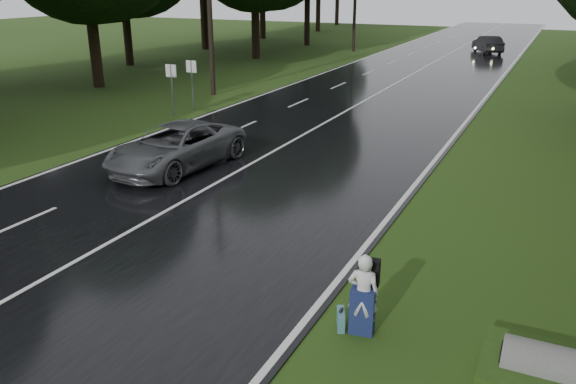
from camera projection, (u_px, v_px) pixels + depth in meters
name	position (u px, v px, depth m)	size (l,w,h in m)	color
ground	(42.00, 282.00, 12.48)	(160.00, 160.00, 0.00)	#284314
road	(352.00, 108.00, 29.41)	(12.00, 140.00, 0.04)	black
lane_center	(352.00, 108.00, 29.41)	(0.12, 140.00, 0.01)	silver
grey_car	(176.00, 147.00, 19.74)	(2.50, 5.42, 1.51)	#4F5154
far_car	(488.00, 44.00, 51.84)	(1.59, 4.56, 1.50)	black
hitchhiker	(363.00, 297.00, 10.45)	(0.63, 0.58, 1.59)	silver
suitcase	(341.00, 319.00, 10.78)	(0.14, 0.47, 0.33)	teal
utility_pole_mid	(213.00, 95.00, 33.07)	(1.80, 0.28, 10.51)	black
utility_pole_far	(353.00, 51.00, 53.47)	(1.80, 0.28, 10.35)	black
road_sign_a	(174.00, 116.00, 27.82)	(0.59, 0.10, 2.46)	white
road_sign_b	(194.00, 109.00, 29.24)	(0.59, 0.10, 2.45)	white
tree_left_d	(99.00, 87.00, 35.48)	(9.51, 9.51, 14.85)	black
tree_left_e	(256.00, 58.00, 48.58)	(9.59, 9.59, 14.98)	black
tree_left_f	(307.00, 45.00, 58.62)	(11.51, 11.51, 17.98)	black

